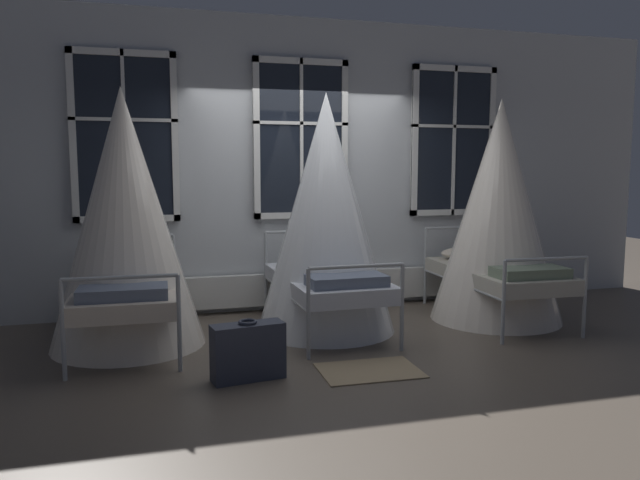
# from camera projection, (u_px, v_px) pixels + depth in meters

# --- Properties ---
(ground) EXTENTS (18.62, 18.62, 0.00)m
(ground) POSITION_uv_depth(u_px,v_px,m) (331.00, 336.00, 5.94)
(ground) COLOR brown
(back_wall_with_windows) EXTENTS (9.15, 0.10, 3.31)m
(back_wall_with_windows) POSITION_uv_depth(u_px,v_px,m) (299.00, 166.00, 7.02)
(back_wall_with_windows) COLOR silver
(back_wall_with_windows) RESTS_ON ground
(window_bank) EXTENTS (4.90, 0.10, 2.78)m
(window_bank) POSITION_uv_depth(u_px,v_px,m) (302.00, 208.00, 6.96)
(window_bank) COLOR black
(window_bank) RESTS_ON ground
(cot_first) EXTENTS (1.39, 1.83, 2.36)m
(cot_first) POSITION_uv_depth(u_px,v_px,m) (125.00, 223.00, 5.52)
(cot_first) COLOR #9EA3A8
(cot_first) RESTS_ON ground
(cot_second) EXTENTS (1.39, 1.83, 2.37)m
(cot_second) POSITION_uv_depth(u_px,v_px,m) (326.00, 218.00, 6.04)
(cot_second) COLOR #9EA3A8
(cot_second) RESTS_ON ground
(cot_third) EXTENTS (1.39, 1.84, 2.36)m
(cot_third) POSITION_uv_depth(u_px,v_px,m) (498.00, 215.00, 6.49)
(cot_third) COLOR #9EA3A8
(cot_third) RESTS_ON ground
(rug_second) EXTENTS (0.81, 0.57, 0.01)m
(rug_second) POSITION_uv_depth(u_px,v_px,m) (369.00, 370.00, 4.90)
(rug_second) COLOR #8E7A5B
(rug_second) RESTS_ON ground
(suitcase_dark) EXTENTS (0.58, 0.29, 0.47)m
(suitcase_dark) POSITION_uv_depth(u_px,v_px,m) (248.00, 351.00, 4.69)
(suitcase_dark) COLOR #2D3342
(suitcase_dark) RESTS_ON ground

